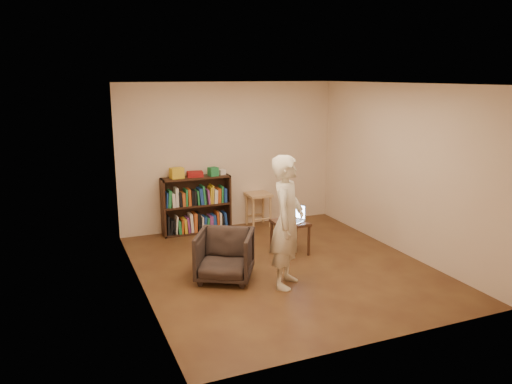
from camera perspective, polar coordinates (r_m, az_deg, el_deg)
name	(u,v)px	position (r m, az deg, el deg)	size (l,w,h in m)	color
floor	(283,267)	(7.30, 3.08, -8.59)	(4.50, 4.50, 0.00)	#402114
ceiling	(285,84)	(6.78, 3.36, 12.26)	(4.50, 4.50, 0.00)	white
wall_back	(230,156)	(8.97, -3.03, 4.16)	(4.00, 4.00, 0.00)	beige
wall_left	(138,192)	(6.34, -13.31, -0.01)	(4.50, 4.50, 0.00)	beige
wall_right	(401,169)	(7.99, 16.27, 2.51)	(4.50, 4.50, 0.00)	beige
bookshelf	(196,208)	(8.81, -6.85, -1.82)	(1.20, 0.30, 1.00)	black
box_yellow	(177,173)	(8.57, -9.04, 2.15)	(0.22, 0.16, 0.18)	gold
red_cloth	(195,174)	(8.67, -6.98, 2.04)	(0.27, 0.20, 0.09)	maroon
box_green	(213,172)	(8.71, -4.93, 2.34)	(0.15, 0.15, 0.15)	#20793E
box_white	(222,172)	(8.82, -3.95, 2.30)	(0.11, 0.11, 0.09)	silver
stool	(258,200)	(9.10, 0.28, -0.88)	(0.42, 0.42, 0.61)	tan
armchair	(225,256)	(6.79, -3.60, -7.26)	(0.72, 0.74, 0.68)	#2E231F
side_table	(290,227)	(7.75, 3.91, -3.96)	(0.50, 0.50, 0.51)	black
laptop	(294,217)	(7.74, 4.33, -2.85)	(0.39, 0.42, 0.26)	#B4B4B9
person	(287,222)	(6.44, 3.59, -3.42)	(0.63, 0.42, 1.74)	beige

